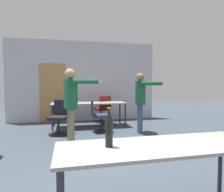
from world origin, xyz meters
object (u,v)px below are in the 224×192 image
object	(u,v)px
office_chair_far_right	(60,118)
office_chair_mid_tucked	(103,110)
person_left_plaid	(71,99)
person_center_tall	(141,97)
beer_bottle	(109,128)
office_chair_near_pushed	(99,117)

from	to	relation	value
office_chair_far_right	office_chair_mid_tucked	bearing A→B (deg)	-116.48
person_left_plaid	person_center_tall	xyz separation A→B (m)	(1.88, 0.69, -0.03)
office_chair_far_right	beer_bottle	bearing A→B (deg)	119.79
person_left_plaid	office_chair_mid_tucked	distance (m)	2.68
office_chair_near_pushed	beer_bottle	world-z (taller)	beer_bottle
person_center_tall	office_chair_near_pushed	bearing A→B (deg)	-92.86
person_left_plaid	beer_bottle	world-z (taller)	person_left_plaid
office_chair_mid_tucked	office_chair_near_pushed	bearing A→B (deg)	-124.44
person_center_tall	office_chair_far_right	size ratio (longest dim) A/B	1.81
person_center_tall	beer_bottle	xyz separation A→B (m)	(-1.58, -3.29, -0.05)
office_chair_far_right	person_center_tall	bearing A→B (deg)	-168.98
person_left_plaid	person_center_tall	distance (m)	2.00
person_center_tall	office_chair_near_pushed	size ratio (longest dim) A/B	1.80
office_chair_mid_tucked	beer_bottle	distance (m)	5.06
office_chair_far_right	office_chair_near_pushed	bearing A→B (deg)	-158.91
office_chair_mid_tucked	person_center_tall	bearing A→B (deg)	-85.35
person_center_tall	office_chair_mid_tucked	bearing A→B (deg)	-139.51
person_left_plaid	office_chair_mid_tucked	world-z (taller)	person_left_plaid
person_center_tall	beer_bottle	bearing A→B (deg)	-9.50
office_chair_mid_tucked	beer_bottle	size ratio (longest dim) A/B	2.49
person_center_tall	office_chair_mid_tucked	distance (m)	1.92
person_center_tall	office_chair_far_right	bearing A→B (deg)	-83.60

